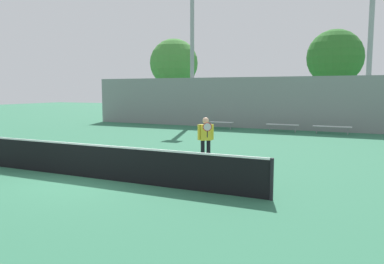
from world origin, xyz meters
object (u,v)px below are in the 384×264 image
Objects in this scene: tree_green_broad at (335,58)px; bench_courtside_far at (282,125)px; bench_adjacent_court at (221,123)px; light_pole_far_right at (192,45)px; tree_green_tall at (174,63)px; bench_courtside_near at (332,127)px; tennis_net at (92,161)px; light_pole_near_left at (370,52)px; tennis_player at (206,137)px.

bench_courtside_far is at bearing -109.68° from tree_green_broad.
bench_adjacent_court is (-4.04, -0.00, -0.00)m from bench_courtside_far.
light_pole_far_right is 1.46× the size of tree_green_broad.
light_pole_far_right is 10.68m from tree_green_broad.
bench_adjacent_court is at bearing -29.63° from light_pole_far_right.
tree_green_tall is at bearing 151.20° from bench_courtside_far.
bench_courtside_near is at bearing 0.00° from bench_courtside_far.
bench_courtside_near is (5.57, 14.72, -0.09)m from tennis_net.
bench_courtside_near is at bearing -143.30° from light_pole_near_left.
bench_adjacent_court is (-3.56, 11.21, -0.51)m from tennis_player.
tennis_net is at bearing -156.60° from tennis_player.
tennis_player is 15.20m from light_pole_far_right.
tennis_player is (2.18, 3.51, 0.42)m from tennis_net.
bench_adjacent_court is at bearing -133.78° from tree_green_broad.
bench_courtside_near and bench_adjacent_court have the same top height.
light_pole_near_left is at bearing 32.76° from tennis_player.
light_pole_far_right is 1.48× the size of tree_green_tall.
tennis_net reaches higher than bench_courtside_far.
bench_courtside_far is at bearing -28.80° from tree_green_tall.
tree_green_broad reaches higher than tree_green_tall.
light_pole_far_right is at bearing 81.94° from tennis_player.
bench_adjacent_court is 0.19× the size of light_pole_near_left.
light_pole_far_right is at bearing 150.37° from bench_adjacent_court.
tennis_net is 1.04× the size of light_pole_far_right.
bench_courtside_far is (0.48, 11.21, -0.51)m from tennis_player.
bench_courtside_near is 6.95m from bench_adjacent_court.
tree_green_tall is (-15.34, 4.49, 0.09)m from light_pole_near_left.
bench_courtside_far is at bearing -13.39° from light_pole_far_right.
tennis_player is 0.19× the size of light_pole_near_left.
tennis_net is 6.71× the size of bench_adjacent_court.
tennis_player is 11.23m from bench_courtside_far.
tennis_net is at bearing -110.72° from bench_courtside_near.
tennis_player reaches higher than bench_courtside_near.
bench_adjacent_court is 0.23× the size of tree_green_broad.
bench_courtside_far is 0.23× the size of light_pole_near_left.
tennis_net is 1.53× the size of tree_green_broad.
tree_green_tall is at bearing 131.28° from light_pole_far_right.
bench_courtside_near is (3.39, 11.21, -0.51)m from tennis_player.
tree_green_broad reaches higher than bench_courtside_near.
bench_courtside_far is at bearing 180.00° from bench_courtside_near.
bench_courtside_near is 0.31× the size of tree_green_tall.
bench_courtside_near is at bearing 0.00° from bench_adjacent_court.
tree_green_tall is (-7.96, 20.56, 4.36)m from tennis_net.
light_pole_far_right reaches higher than bench_courtside_near.
light_pole_near_left reaches higher than tree_green_broad.
tree_green_broad is at bearing 70.32° from bench_courtside_far.
tree_green_tall is (-3.68, 4.19, -0.92)m from light_pole_far_right.
light_pole_far_right is (-9.86, 1.65, 5.36)m from bench_courtside_near.
tennis_player reaches higher than bench_courtside_far.
light_pole_near_left is at bearing 36.70° from bench_courtside_near.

